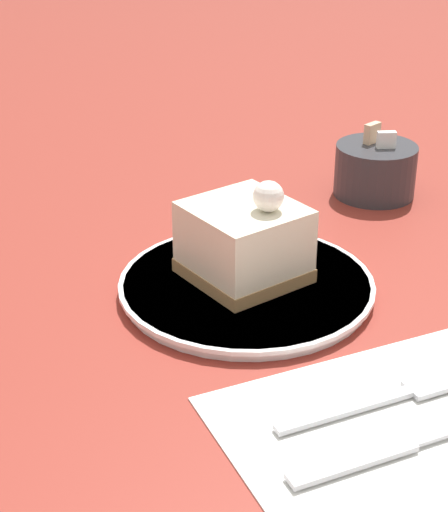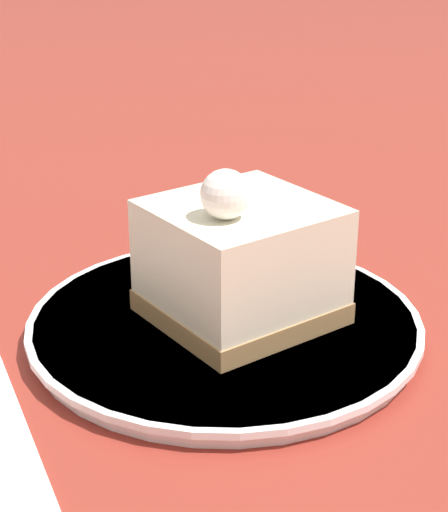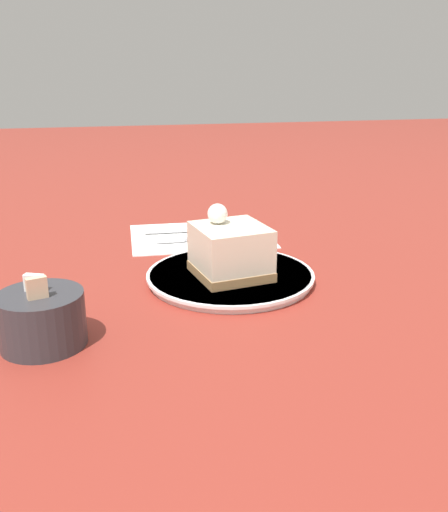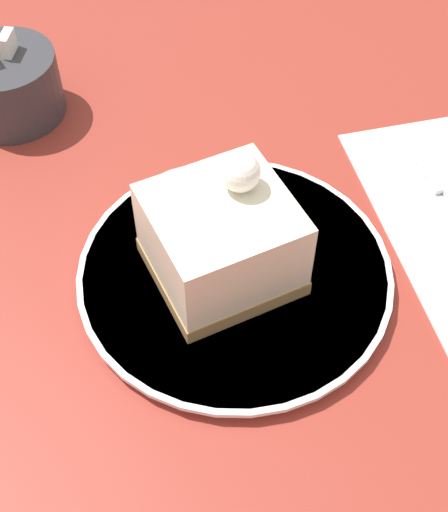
% 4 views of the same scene
% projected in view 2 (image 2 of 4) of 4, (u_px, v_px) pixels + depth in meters
% --- Properties ---
extents(ground_plane, '(4.00, 4.00, 0.00)m').
position_uv_depth(ground_plane, '(217.00, 311.00, 0.52)').
color(ground_plane, maroon).
extents(plate, '(0.22, 0.22, 0.01)m').
position_uv_depth(plate, '(225.00, 325.00, 0.49)').
color(plate, white).
rests_on(plate, ground_plane).
extents(cake_slice, '(0.11, 0.10, 0.09)m').
position_uv_depth(cake_slice, '(237.00, 261.00, 0.47)').
color(cake_slice, '#9E7547').
rests_on(cake_slice, plate).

